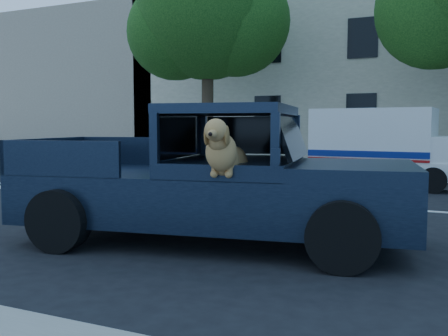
# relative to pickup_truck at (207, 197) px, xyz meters

# --- Properties ---
(ground) EXTENTS (120.00, 120.00, 0.00)m
(ground) POSITION_rel_pickup_truck_xyz_m (-1.11, 0.77, -0.68)
(ground) COLOR black
(ground) RESTS_ON ground
(far_sidewalk) EXTENTS (60.00, 4.00, 0.15)m
(far_sidewalk) POSITION_rel_pickup_truck_xyz_m (-1.11, 9.97, -0.60)
(far_sidewalk) COLOR gray
(far_sidewalk) RESTS_ON ground
(lane_stripes) EXTENTS (21.60, 0.14, 0.01)m
(lane_stripes) POSITION_rel_pickup_truck_xyz_m (0.89, 4.17, -0.67)
(lane_stripes) COLOR silver
(lane_stripes) RESTS_ON ground
(street_tree_left) EXTENTS (6.00, 5.20, 8.60)m
(street_tree_left) POSITION_rel_pickup_truck_xyz_m (-5.08, 10.39, 5.04)
(street_tree_left) COLOR #332619
(street_tree_left) RESTS_ON ground
(building_main) EXTENTS (26.00, 6.00, 9.00)m
(building_main) POSITION_rel_pickup_truck_xyz_m (1.89, 17.27, 3.82)
(building_main) COLOR beige
(building_main) RESTS_ON ground
(building_left) EXTENTS (12.00, 6.00, 8.00)m
(building_left) POSITION_rel_pickup_truck_xyz_m (-16.11, 17.27, 3.32)
(building_left) COLOR tan
(building_left) RESTS_ON ground
(pickup_truck) EXTENTS (5.86, 3.19, 2.00)m
(pickup_truck) POSITION_rel_pickup_truck_xyz_m (0.00, 0.00, 0.00)
(pickup_truck) COLOR black
(pickup_truck) RESTS_ON ground
(mail_truck) EXTENTS (4.11, 2.29, 2.18)m
(mail_truck) POSITION_rel_pickup_truck_xyz_m (1.50, 8.10, 0.28)
(mail_truck) COLOR silver
(mail_truck) RESTS_ON ground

